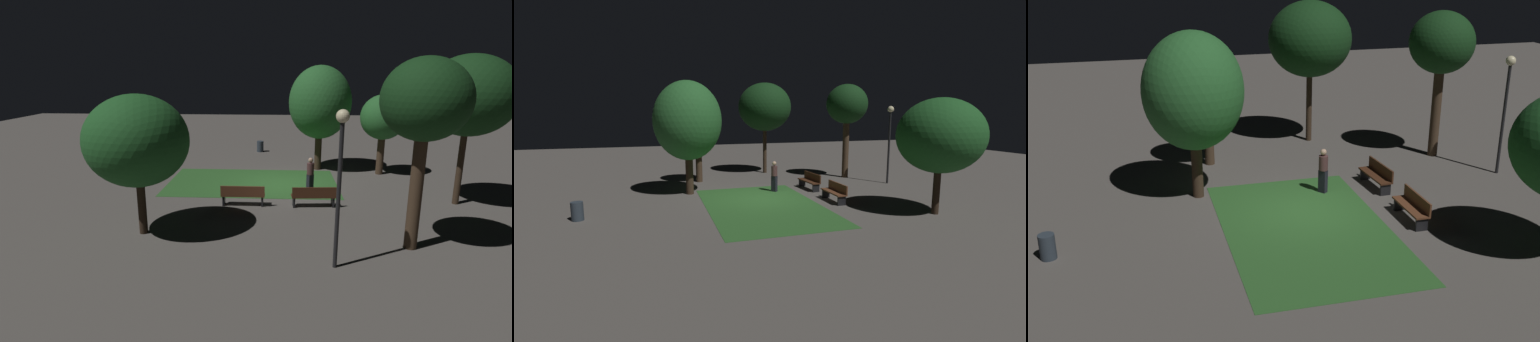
# 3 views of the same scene
# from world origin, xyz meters

# --- Properties ---
(ground_plane) EXTENTS (60.00, 60.00, 0.00)m
(ground_plane) POSITION_xyz_m (0.00, 0.00, 0.00)
(ground_plane) COLOR #56514C
(grass_lawn) EXTENTS (8.28, 5.01, 0.01)m
(grass_lawn) POSITION_xyz_m (-1.28, 0.34, 0.01)
(grass_lawn) COLOR #2D6028
(grass_lawn) RESTS_ON ground
(bench_back_row) EXTENTS (1.80, 0.48, 0.88)m
(bench_back_row) POSITION_xyz_m (-1.45, -3.11, 0.48)
(bench_back_row) COLOR brown
(bench_back_row) RESTS_ON ground
(bench_front_left) EXTENTS (1.83, 0.61, 0.88)m
(bench_front_left) POSITION_xyz_m (1.45, -3.11, 0.48)
(bench_front_left) COLOR #422314
(bench_front_left) RESTS_ON ground
(tree_back_left) EXTENTS (3.53, 3.53, 6.07)m
(tree_back_left) POSITION_xyz_m (7.43, -2.34, 4.46)
(tree_back_left) COLOR #38281C
(tree_back_left) RESTS_ON ground
(tree_lawn_side) EXTENTS (3.40, 3.40, 4.73)m
(tree_lawn_side) POSITION_xyz_m (-4.61, -6.06, 3.21)
(tree_lawn_side) COLOR #2D2116
(tree_lawn_side) RESTS_ON ground
(tree_near_wall) EXTENTS (3.36, 3.36, 5.69)m
(tree_near_wall) POSITION_xyz_m (2.20, 3.23, 3.70)
(tree_near_wall) COLOR #38281C
(tree_near_wall) RESTS_ON ground
(tree_back_right) EXTENTS (2.35, 2.35, 4.22)m
(tree_back_right) POSITION_xyz_m (5.42, 2.37, 3.00)
(tree_back_right) COLOR #423021
(tree_back_right) RESTS_ON ground
(tree_right_canopy) EXTENTS (2.56, 2.56, 5.86)m
(tree_right_canopy) POSITION_xyz_m (4.18, -6.72, 4.54)
(tree_right_canopy) COLOR #423021
(tree_right_canopy) RESTS_ON ground
(lamp_post_near_wall) EXTENTS (0.36, 0.36, 4.48)m
(lamp_post_near_wall) POSITION_xyz_m (1.63, -8.12, 3.05)
(lamp_post_near_wall) COLOR black
(lamp_post_near_wall) RESTS_ON ground
(trash_bin) EXTENTS (0.45, 0.45, 0.73)m
(trash_bin) POSITION_xyz_m (-1.24, 7.83, 0.37)
(trash_bin) COLOR #2D3842
(trash_bin) RESTS_ON ground
(pedestrian) EXTENTS (0.34, 0.33, 1.61)m
(pedestrian) POSITION_xyz_m (1.45, -1.07, 0.85)
(pedestrian) COLOR black
(pedestrian) RESTS_ON ground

